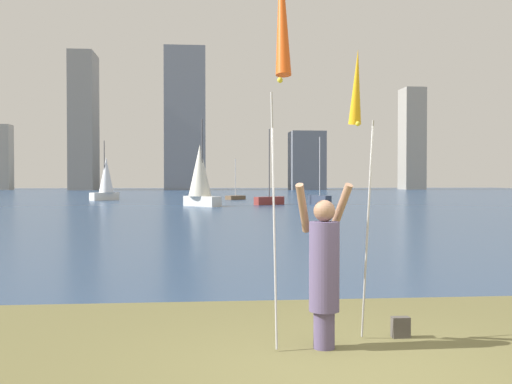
# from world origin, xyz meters

# --- Properties ---
(ground) EXTENTS (120.00, 138.00, 0.12)m
(ground) POSITION_xyz_m (0.00, 50.95, -0.06)
(ground) COLOR brown
(person) EXTENTS (0.68, 0.50, 1.86)m
(person) POSITION_xyz_m (-0.15, 0.72, 0.92)
(person) COLOR #594C72
(person) RESTS_ON ground
(kite_flag_left) EXTENTS (0.16, 1.12, 4.44)m
(kite_flag_left) POSITION_xyz_m (-0.69, 0.28, 3.61)
(kite_flag_left) COLOR #B2B2B7
(kite_flag_left) RESTS_ON ground
(kite_flag_right) EXTENTS (0.16, 0.92, 3.49)m
(kite_flag_right) POSITION_xyz_m (0.40, 1.39, 2.93)
(kite_flag_right) COLOR #B2B2B7
(kite_flag_right) RESTS_ON ground
(bag) EXTENTS (0.21, 0.12, 0.25)m
(bag) POSITION_xyz_m (0.87, 1.11, 0.12)
(bag) COLOR #4C4742
(bag) RESTS_ON ground
(sailboat_1) EXTENTS (1.42, 2.09, 4.92)m
(sailboat_1) POSITION_xyz_m (7.39, 39.03, 0.39)
(sailboat_1) COLOR #333D51
(sailboat_1) RESTS_ON ground
(sailboat_3) EXTENTS (1.89, 1.68, 3.66)m
(sailboat_3) POSITION_xyz_m (2.00, 50.79, 0.22)
(sailboat_3) COLOR brown
(sailboat_3) RESTS_ON ground
(sailboat_4) EXTENTS (2.62, 3.02, 5.98)m
(sailboat_4) POSITION_xyz_m (-1.26, 37.48, 2.11)
(sailboat_4) COLOR silver
(sailboat_4) RESTS_ON ground
(sailboat_7) EXTENTS (2.35, 1.83, 5.50)m
(sailboat_7) POSITION_xyz_m (3.75, 39.48, 0.38)
(sailboat_7) COLOR maroon
(sailboat_7) RESTS_ON ground
(sailboat_8) EXTENTS (2.46, 2.28, 5.20)m
(sailboat_8) POSITION_xyz_m (-9.39, 50.09, 1.80)
(sailboat_8) COLOR white
(sailboat_8) RESTS_ON ground
(skyline_tower_1) EXTENTS (3.93, 7.75, 22.47)m
(skyline_tower_1) POSITION_xyz_m (-19.91, 100.57, 11.23)
(skyline_tower_1) COLOR gray
(skyline_tower_1) RESTS_ON ground
(skyline_tower_2) EXTENTS (6.73, 7.17, 23.56)m
(skyline_tower_2) POSITION_xyz_m (-3.32, 100.91, 11.78)
(skyline_tower_2) COLOR gray
(skyline_tower_2) RESTS_ON ground
(skyline_tower_3) EXTENTS (5.66, 5.39, 9.74)m
(skyline_tower_3) POSITION_xyz_m (17.02, 98.74, 4.87)
(skyline_tower_3) COLOR slate
(skyline_tower_3) RESTS_ON ground
(skyline_tower_4) EXTENTS (3.56, 4.65, 17.44)m
(skyline_tower_4) POSITION_xyz_m (35.73, 100.40, 8.72)
(skyline_tower_4) COLOR gray
(skyline_tower_4) RESTS_ON ground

